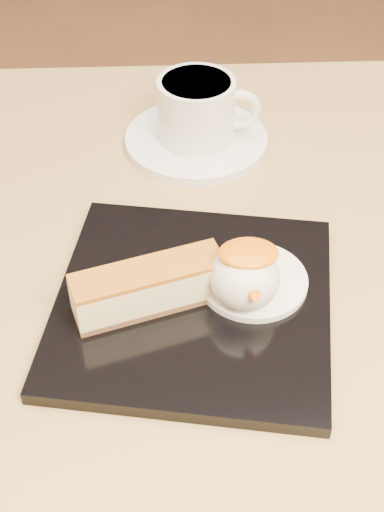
{
  "coord_description": "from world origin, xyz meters",
  "views": [
    {
      "loc": [
        0.03,
        -0.4,
        1.15
      ],
      "look_at": [
        0.04,
        0.01,
        0.76
      ],
      "focal_mm": 50.0,
      "sensor_mm": 36.0,
      "label": 1
    }
  ],
  "objects_px": {
    "ice_cream_scoop": "(245,277)",
    "coffee_cup": "(198,108)",
    "saucer": "(196,140)",
    "cheesecake": "(149,287)",
    "table": "(148,411)",
    "dessert_plate": "(193,303)"
  },
  "relations": [
    {
      "from": "cheesecake",
      "to": "coffee_cup",
      "type": "height_order",
      "value": "coffee_cup"
    },
    {
      "from": "table",
      "to": "cheesecake",
      "type": "distance_m",
      "value": 0.19
    },
    {
      "from": "ice_cream_scoop",
      "to": "saucer",
      "type": "bearing_deg",
      "value": 96.2
    },
    {
      "from": "table",
      "to": "dessert_plate",
      "type": "distance_m",
      "value": 0.17
    },
    {
      "from": "table",
      "to": "dessert_plate",
      "type": "height_order",
      "value": "dessert_plate"
    },
    {
      "from": "ice_cream_scoop",
      "to": "coffee_cup",
      "type": "relative_size",
      "value": 0.52
    },
    {
      "from": "cheesecake",
      "to": "coffee_cup",
      "type": "bearing_deg",
      "value": 60.36
    },
    {
      "from": "table",
      "to": "saucer",
      "type": "distance_m",
      "value": 0.28
    },
    {
      "from": "ice_cream_scoop",
      "to": "coffee_cup",
      "type": "bearing_deg",
      "value": 95.72
    },
    {
      "from": "table",
      "to": "coffee_cup",
      "type": "bearing_deg",
      "value": 75.27
    },
    {
      "from": "table",
      "to": "cheesecake",
      "type": "relative_size",
      "value": 6.42
    },
    {
      "from": "ice_cream_scoop",
      "to": "cheesecake",
      "type": "bearing_deg",
      "value": 180.0
    },
    {
      "from": "table",
      "to": "saucer",
      "type": "relative_size",
      "value": 5.33
    },
    {
      "from": "saucer",
      "to": "coffee_cup",
      "type": "relative_size",
      "value": 1.41
    },
    {
      "from": "coffee_cup",
      "to": "saucer",
      "type": "bearing_deg",
      "value": 180.0
    },
    {
      "from": "saucer",
      "to": "coffee_cup",
      "type": "bearing_deg",
      "value": -3.16
    },
    {
      "from": "coffee_cup",
      "to": "ice_cream_scoop",
      "type": "bearing_deg",
      "value": -81.11
    },
    {
      "from": "dessert_plate",
      "to": "coffee_cup",
      "type": "bearing_deg",
      "value": 86.16
    },
    {
      "from": "cheesecake",
      "to": "ice_cream_scoop",
      "type": "height_order",
      "value": "ice_cream_scoop"
    },
    {
      "from": "cheesecake",
      "to": "saucer",
      "type": "relative_size",
      "value": 0.83
    },
    {
      "from": "cheesecake",
      "to": "ice_cream_scoop",
      "type": "bearing_deg",
      "value": -17.73
    },
    {
      "from": "coffee_cup",
      "to": "dessert_plate",
      "type": "bearing_deg",
      "value": -90.68
    }
  ]
}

